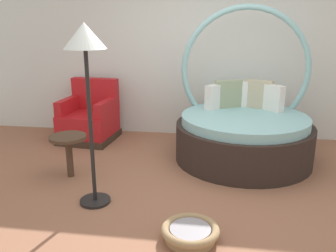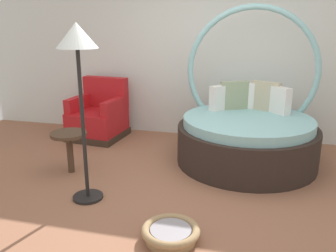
{
  "view_description": "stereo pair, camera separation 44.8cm",
  "coord_description": "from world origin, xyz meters",
  "px_view_note": "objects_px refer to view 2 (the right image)",
  "views": [
    {
      "loc": [
        0.23,
        -3.64,
        1.84
      ],
      "look_at": [
        -0.37,
        0.62,
        0.55
      ],
      "focal_mm": 37.99,
      "sensor_mm": 36.0,
      "label": 1
    },
    {
      "loc": [
        0.67,
        -3.55,
        1.84
      ],
      "look_at": [
        -0.37,
        0.62,
        0.55
      ],
      "focal_mm": 37.99,
      "sensor_mm": 36.0,
      "label": 2
    }
  ],
  "objects_px": {
    "side_table": "(69,140)",
    "floor_lamp": "(78,53)",
    "round_daybed": "(247,131)",
    "red_armchair": "(99,117)",
    "pet_basket": "(171,233)"
  },
  "relations": [
    {
      "from": "side_table",
      "to": "floor_lamp",
      "type": "height_order",
      "value": "floor_lamp"
    },
    {
      "from": "round_daybed",
      "to": "floor_lamp",
      "type": "height_order",
      "value": "round_daybed"
    },
    {
      "from": "floor_lamp",
      "to": "side_table",
      "type": "bearing_deg",
      "value": 131.43
    },
    {
      "from": "round_daybed",
      "to": "red_armchair",
      "type": "height_order",
      "value": "round_daybed"
    },
    {
      "from": "round_daybed",
      "to": "floor_lamp",
      "type": "xyz_separation_m",
      "value": [
        -1.6,
        -1.51,
        1.12
      ]
    },
    {
      "from": "red_armchair",
      "to": "floor_lamp",
      "type": "distance_m",
      "value": 2.44
    },
    {
      "from": "red_armchair",
      "to": "side_table",
      "type": "relative_size",
      "value": 1.81
    },
    {
      "from": "round_daybed",
      "to": "pet_basket",
      "type": "bearing_deg",
      "value": -105.27
    },
    {
      "from": "pet_basket",
      "to": "side_table",
      "type": "xyz_separation_m",
      "value": [
        -1.56,
        1.11,
        0.35
      ]
    },
    {
      "from": "pet_basket",
      "to": "side_table",
      "type": "distance_m",
      "value": 1.94
    },
    {
      "from": "floor_lamp",
      "to": "round_daybed",
      "type": "bearing_deg",
      "value": 43.37
    },
    {
      "from": "pet_basket",
      "to": "floor_lamp",
      "type": "height_order",
      "value": "floor_lamp"
    },
    {
      "from": "side_table",
      "to": "floor_lamp",
      "type": "distance_m",
      "value": 1.35
    },
    {
      "from": "red_armchair",
      "to": "floor_lamp",
      "type": "xyz_separation_m",
      "value": [
        0.76,
        -1.98,
        1.2
      ]
    },
    {
      "from": "red_armchair",
      "to": "pet_basket",
      "type": "height_order",
      "value": "red_armchair"
    }
  ]
}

